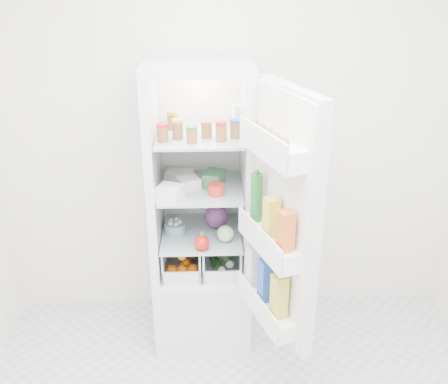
{
  "coord_description": "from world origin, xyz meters",
  "views": [
    {
      "loc": [
        -0.16,
        -1.57,
        2.24
      ],
      "look_at": [
        -0.07,
        0.95,
        1.12
      ],
      "focal_mm": 40.0,
      "sensor_mm": 36.0,
      "label": 1
    }
  ],
  "objects_px": {
    "red_cabbage": "(217,216)",
    "fridge_door": "(280,223)",
    "mushroom_bowl": "(175,228)",
    "refrigerator": "(202,239)"
  },
  "relations": [
    {
      "from": "red_cabbage",
      "to": "fridge_door",
      "type": "xyz_separation_m",
      "value": [
        0.3,
        -0.63,
        0.27
      ]
    },
    {
      "from": "mushroom_bowl",
      "to": "fridge_door",
      "type": "distance_m",
      "value": 0.86
    },
    {
      "from": "refrigerator",
      "to": "red_cabbage",
      "type": "bearing_deg",
      "value": 5.1
    },
    {
      "from": "red_cabbage",
      "to": "mushroom_bowl",
      "type": "relative_size",
      "value": 1.14
    },
    {
      "from": "red_cabbage",
      "to": "fridge_door",
      "type": "height_order",
      "value": "fridge_door"
    },
    {
      "from": "refrigerator",
      "to": "red_cabbage",
      "type": "relative_size",
      "value": 12.01
    },
    {
      "from": "red_cabbage",
      "to": "fridge_door",
      "type": "relative_size",
      "value": 0.12
    },
    {
      "from": "mushroom_bowl",
      "to": "fridge_door",
      "type": "relative_size",
      "value": 0.1
    },
    {
      "from": "refrigerator",
      "to": "red_cabbage",
      "type": "distance_m",
      "value": 0.18
    },
    {
      "from": "mushroom_bowl",
      "to": "fridge_door",
      "type": "xyz_separation_m",
      "value": [
        0.56,
        -0.57,
        0.32
      ]
    }
  ]
}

